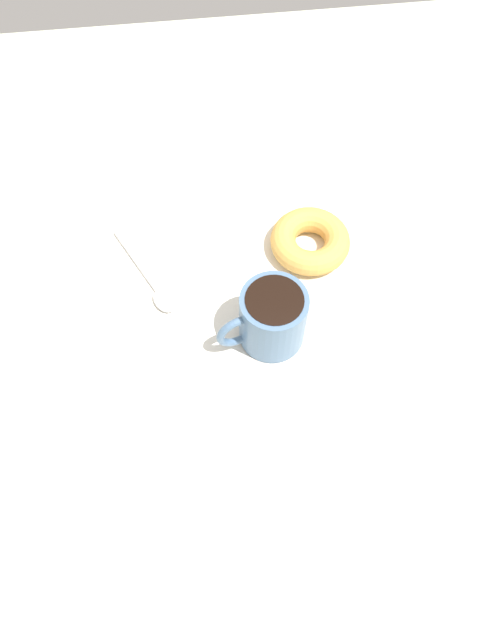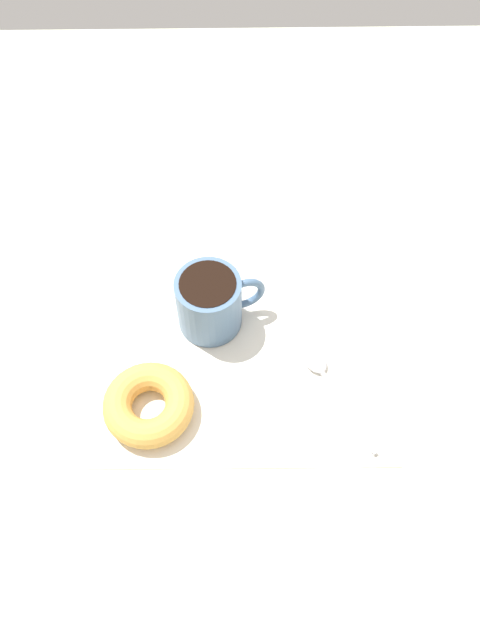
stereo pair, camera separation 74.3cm
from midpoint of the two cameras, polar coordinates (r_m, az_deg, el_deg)
name	(u,v)px [view 2 (the right image)]	position (r cm, az deg, el deg)	size (l,w,h in cm)	color
ground_plane	(219,330)	(66.20, -4.50, -29.82)	(120.00, 120.00, 2.00)	beige
napkin	(240,329)	(64.91, -1.94, -30.32)	(34.46, 34.46, 0.30)	white
coffee_cup	(211,302)	(60.96, -5.71, -28.94)	(10.55, 7.66, 7.84)	slate
donut	(149,405)	(64.88, -13.71, -39.11)	(10.08, 10.08, 3.21)	gold
spoon	(325,375)	(64.99, 8.54, -35.79)	(7.81, 13.62, 0.90)	silver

